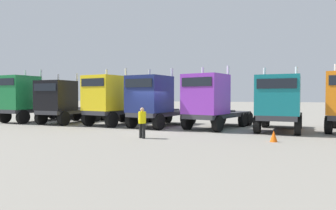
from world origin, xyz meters
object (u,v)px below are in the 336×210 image
semi_truck_black (63,102)px  semi_truck_purple (211,101)px  semi_truck_green (26,98)px  semi_truck_navy (154,101)px  semi_truck_yellow (111,100)px  semi_truck_teal (279,102)px  visitor_in_hivis (142,121)px  traffic_cone_mid (274,136)px

semi_truck_black → semi_truck_purple: (11.83, -0.12, 0.10)m
semi_truck_black → semi_truck_purple: 11.83m
semi_truck_green → semi_truck_navy: size_ratio=1.01×
semi_truck_navy → semi_truck_purple: bearing=102.8°
semi_truck_navy → semi_truck_purple: (3.95, 0.14, -0.03)m
semi_truck_yellow → semi_truck_teal: size_ratio=1.05×
semi_truck_green → semi_truck_teal: size_ratio=1.04×
semi_truck_black → semi_truck_yellow: bearing=94.0°
semi_truck_purple → semi_truck_green: bearing=-74.4°
semi_truck_black → semi_truck_yellow: 4.24m
semi_truck_navy → visitor_in_hivis: size_ratio=4.05×
semi_truck_yellow → semi_truck_teal: bearing=99.2°
semi_truck_black → semi_truck_yellow: (4.24, 0.05, 0.17)m
semi_truck_black → semi_truck_navy: (7.88, -0.25, 0.14)m
semi_truck_black → traffic_cone_mid: semi_truck_black is taller
visitor_in_hivis → semi_truck_purple: bearing=6.1°
semi_truck_yellow → traffic_cone_mid: 12.58m
semi_truck_black → visitor_in_hivis: 10.91m
semi_truck_navy → semi_truck_purple: size_ratio=0.96×
semi_truck_green → semi_truck_yellow: 8.10m
semi_truck_black → semi_truck_navy: 7.88m
semi_truck_green → semi_truck_purple: semi_truck_green is taller
visitor_in_hivis → semi_truck_yellow: bearing=72.8°
semi_truck_black → semi_truck_green: bearing=-88.0°
visitor_in_hivis → traffic_cone_mid: 6.57m
semi_truck_yellow → semi_truck_purple: semi_truck_yellow is taller
semi_truck_green → semi_truck_yellow: (8.10, -0.03, -0.09)m
semi_truck_green → semi_truck_navy: semi_truck_green is taller
semi_truck_green → semi_truck_yellow: semi_truck_green is taller
semi_truck_teal → traffic_cone_mid: (-0.26, -4.29, -1.54)m
semi_truck_green → semi_truck_black: semi_truck_green is taller
semi_truck_purple → semi_truck_teal: bearing=103.6°
semi_truck_purple → visitor_in_hivis: 6.07m
semi_truck_green → semi_truck_purple: (15.69, -0.20, -0.15)m
traffic_cone_mid → semi_truck_yellow: bearing=158.0°
semi_truck_green → semi_truck_black: bearing=95.4°
semi_truck_green → semi_truck_teal: 19.94m
semi_truck_black → visitor_in_hivis: bearing=62.4°
semi_truck_navy → semi_truck_green: bearing=-80.8°
semi_truck_navy → visitor_in_hivis: semi_truck_navy is taller
semi_truck_black → visitor_in_hivis: semi_truck_black is taller
semi_truck_yellow → visitor_in_hivis: semi_truck_yellow is taller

